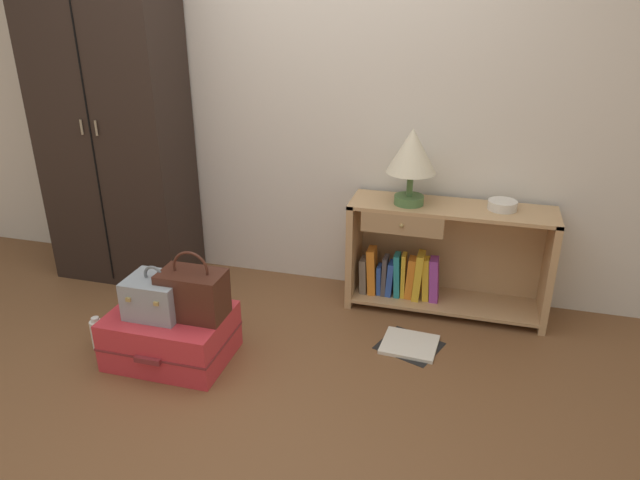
# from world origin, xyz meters

# --- Properties ---
(ground_plane) EXTENTS (9.00, 9.00, 0.00)m
(ground_plane) POSITION_xyz_m (0.00, 0.00, 0.00)
(ground_plane) COLOR brown
(back_wall) EXTENTS (6.40, 0.10, 2.60)m
(back_wall) POSITION_xyz_m (0.00, 1.50, 1.30)
(back_wall) COLOR silver
(back_wall) RESTS_ON ground_plane
(wardrobe) EXTENTS (0.89, 0.47, 2.11)m
(wardrobe) POSITION_xyz_m (-1.21, 1.20, 1.06)
(wardrobe) COLOR black
(wardrobe) RESTS_ON ground_plane
(bookshelf) EXTENTS (1.17, 0.35, 0.67)m
(bookshelf) POSITION_xyz_m (0.86, 1.27, 0.33)
(bookshelf) COLOR tan
(bookshelf) RESTS_ON ground_plane
(table_lamp) EXTENTS (0.28, 0.28, 0.44)m
(table_lamp) POSITION_xyz_m (0.67, 1.23, 0.96)
(table_lamp) COLOR #4C7542
(table_lamp) RESTS_ON bookshelf
(bowl) EXTENTS (0.16, 0.16, 0.05)m
(bowl) POSITION_xyz_m (1.19, 1.28, 0.69)
(bowl) COLOR silver
(bowl) RESTS_ON bookshelf
(suitcase_large) EXTENTS (0.62, 0.47, 0.27)m
(suitcase_large) POSITION_xyz_m (-0.43, 0.34, 0.13)
(suitcase_large) COLOR #D1333D
(suitcase_large) RESTS_ON ground_plane
(train_case) EXTENTS (0.28, 0.25, 0.27)m
(train_case) POSITION_xyz_m (-0.48, 0.33, 0.37)
(train_case) COLOR #8E99A3
(train_case) RESTS_ON suitcase_large
(handbag) EXTENTS (0.33, 0.20, 0.36)m
(handbag) POSITION_xyz_m (-0.29, 0.36, 0.40)
(handbag) COLOR #472319
(handbag) RESTS_ON suitcase_large
(bottle) EXTENTS (0.07, 0.07, 0.19)m
(bottle) POSITION_xyz_m (-0.86, 0.31, 0.09)
(bottle) COLOR white
(bottle) RESTS_ON ground_plane
(open_book_on_floor) EXTENTS (0.39, 0.37, 0.02)m
(open_book_on_floor) POSITION_xyz_m (0.78, 0.79, 0.01)
(open_book_on_floor) COLOR white
(open_book_on_floor) RESTS_ON ground_plane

